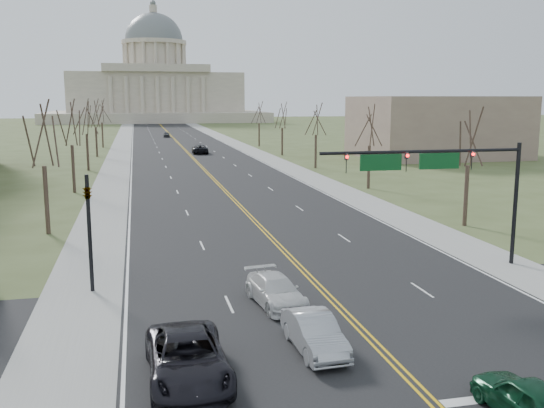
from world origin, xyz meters
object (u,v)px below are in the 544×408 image
car_far_nb (200,149)px  car_far_sb (167,135)px  car_nb_inner_lead (528,399)px  car_sb_inner_second (276,291)px  signal_mast (438,170)px  signal_left (89,220)px  car_sb_inner_lead (314,333)px  car_sb_outer_lead (188,358)px

car_far_nb → car_far_sb: size_ratio=1.46×
car_nb_inner_lead → car_sb_inner_second: bearing=-70.2°
signal_mast → car_nb_inner_lead: size_ratio=2.94×
car_nb_inner_lead → car_far_sb: bearing=-91.8°
signal_mast → car_sb_inner_second: size_ratio=2.55×
signal_mast → signal_left: signal_mast is taller
car_nb_inner_lead → signal_mast: bearing=-111.3°
signal_left → car_sb_inner_second: size_ratio=1.26×
car_nb_inner_lead → car_far_nb: bearing=-93.1°
car_sb_inner_lead → car_far_nb: bearing=84.4°
car_sb_inner_second → car_nb_inner_lead: bearing=-74.5°
car_sb_outer_lead → car_far_nb: 88.29m
car_nb_inner_lead → car_sb_outer_lead: car_sb_outer_lead is taller
signal_left → car_sb_outer_lead: 12.07m
signal_left → car_far_nb: size_ratio=1.06×
car_sb_inner_lead → car_sb_inner_second: size_ratio=0.92×
signal_left → car_far_sb: 124.55m
car_sb_outer_lead → car_far_nb: car_sb_outer_lead is taller
car_far_sb → signal_left: bearing=-93.4°
car_nb_inner_lead → car_far_sb: (-3.73, 140.11, -0.04)m
signal_mast → car_sb_outer_lead: (-15.04, -11.05, -4.93)m
car_nb_inner_lead → car_far_sb: 140.16m
car_sb_outer_lead → car_far_sb: bearing=86.2°
signal_left → car_far_sb: (10.03, 124.11, -3.04)m
car_nb_inner_lead → car_far_nb: size_ratio=0.73×
car_sb_inner_second → car_far_sb: (1.37, 128.16, -0.03)m
car_far_nb → car_far_sb: (-3.45, 47.39, -0.13)m
signal_mast → car_sb_inner_second: bearing=-158.5°
signal_mast → car_far_sb: size_ratio=3.11×
car_sb_inner_second → car_sb_outer_lead: bearing=-131.8°
car_sb_inner_second → car_far_sb: 128.17m
signal_mast → car_far_nb: 77.07m
signal_mast → car_far_sb: 124.54m
car_sb_inner_second → car_far_nb: bearing=78.9°
car_sb_outer_lead → car_far_sb: (6.12, 135.16, -0.15)m
signal_left → car_sb_inner_second: bearing=-25.1°
signal_mast → signal_left: 19.06m
car_sb_outer_lead → car_far_nb: (9.57, 87.77, -0.03)m
signal_mast → car_far_nb: (-5.47, 76.72, -4.96)m
car_far_nb → car_sb_inner_lead: bearing=88.5°
car_sb_inner_lead → car_far_sb: 133.67m
car_nb_inner_lead → car_sb_inner_second: size_ratio=0.87×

